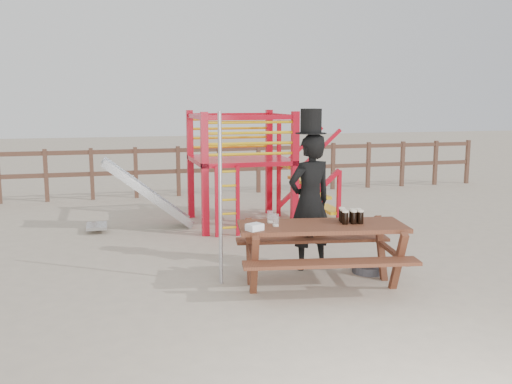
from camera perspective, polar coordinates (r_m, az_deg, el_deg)
name	(u,v)px	position (r m, az deg, el deg)	size (l,w,h in m)	color
ground	(292,283)	(7.35, 3.58, -9.03)	(60.00, 60.00, 0.00)	#B6A58E
back_fence	(199,165)	(13.87, -5.74, 2.71)	(15.09, 0.09, 1.20)	brown
playground_fort	(236,167)	(10.53, -2.01, 2.53)	(4.71, 1.84, 2.10)	red
picnic_table	(321,247)	(7.11, 6.56, -5.52)	(2.24, 1.73, 0.79)	brown
man_with_hat	(310,198)	(7.77, 5.41, -0.61)	(0.77, 0.61, 2.18)	black
metal_pole	(220,199)	(7.06, -3.58, -0.73)	(0.05, 0.05, 2.16)	#B2B2B7
parasol_base	(369,268)	(7.88, 11.24, -7.50)	(0.45, 0.45, 0.19)	#37373C
paper_bag	(255,227)	(6.66, -0.14, -3.53)	(0.18, 0.14, 0.08)	white
stout_pints	(351,216)	(7.16, 9.44, -2.38)	(0.29, 0.30, 0.17)	black
empty_glasses	(273,219)	(6.98, 1.71, -2.71)	(0.08, 0.28, 0.15)	silver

